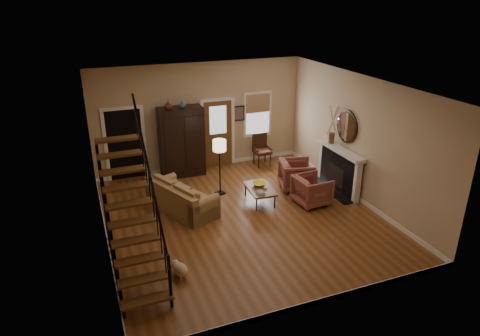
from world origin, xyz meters
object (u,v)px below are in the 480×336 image
object	(u,v)px
armchair_right	(297,175)
side_chair	(262,150)
coffee_table	(260,195)
armchair_left	(312,190)
floor_lamp	(220,167)
armoire	(182,142)
sofa	(182,197)

from	to	relation	value
armchair_right	side_chair	world-z (taller)	side_chair
coffee_table	armchair_right	xyz separation A→B (m)	(1.30, 0.40, 0.21)
armchair_left	armchair_right	size ratio (longest dim) A/B	0.94
armchair_right	floor_lamp	distance (m)	2.20
coffee_table	armchair_right	world-z (taller)	armchair_right
coffee_table	side_chair	size ratio (longest dim) A/B	1.04
coffee_table	armchair_right	distance (m)	1.38
floor_lamp	side_chair	world-z (taller)	floor_lamp
floor_lamp	side_chair	distance (m)	2.46
coffee_table	floor_lamp	size ratio (longest dim) A/B	0.68
armoire	armchair_right	size ratio (longest dim) A/B	2.30
sofa	floor_lamp	xyz separation A→B (m)	(1.22, 0.57, 0.41)
armchair_left	armoire	bearing A→B (deg)	36.58
armoire	coffee_table	distance (m)	3.05
sofa	coffee_table	size ratio (longest dim) A/B	1.87
armoire	coffee_table	bearing A→B (deg)	-60.57
armoire	side_chair	xyz separation A→B (m)	(2.55, -0.20, -0.54)
coffee_table	armchair_left	xyz separation A→B (m)	(1.24, -0.58, 0.18)
armoire	sofa	bearing A→B (deg)	-104.77
armoire	armchair_left	size ratio (longest dim) A/B	2.46
armoire	sofa	size ratio (longest dim) A/B	1.06
coffee_table	side_chair	xyz separation A→B (m)	(1.11, 2.35, 0.31)
armoire	armchair_right	distance (m)	3.55
armoire	floor_lamp	bearing A→B (deg)	-69.85
armoire	coffee_table	world-z (taller)	armoire
coffee_table	armchair_left	bearing A→B (deg)	-25.30
sofa	side_chair	xyz separation A→B (m)	(3.15, 2.06, 0.14)
armoire	side_chair	world-z (taller)	armoire
armchair_left	floor_lamp	bearing A→B (deg)	51.06
armoire	sofa	xyz separation A→B (m)	(-0.60, -2.26, -0.68)
armchair_left	side_chair	size ratio (longest dim) A/B	0.84
armoire	side_chair	distance (m)	2.61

